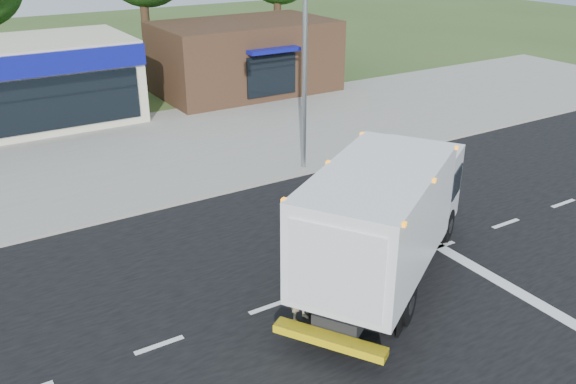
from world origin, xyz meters
name	(u,v)px	position (x,y,z in m)	size (l,w,h in m)	color
ground	(362,275)	(0.00, 0.00, 0.00)	(120.00, 120.00, 0.00)	#385123
road_asphalt	(362,274)	(0.00, 0.00, 0.00)	(60.00, 14.00, 0.02)	black
sidewalk	(230,178)	(0.00, 8.20, 0.06)	(60.00, 2.40, 0.12)	gray
parking_apron	(173,138)	(0.00, 14.00, 0.01)	(60.00, 9.00, 0.02)	gray
lane_markings	(431,282)	(1.35, -1.35, 0.02)	(55.20, 7.00, 0.01)	silver
ems_box_truck	(386,212)	(0.31, -0.50, 2.08)	(8.22, 6.47, 3.61)	black
emergency_worker	(301,287)	(-2.62, -0.89, 0.97)	(0.79, 0.64, 1.98)	tan
brown_storefront	(245,57)	(7.00, 19.98, 2.00)	(10.00, 6.70, 4.00)	#382316
traffic_signal_pole	(290,47)	(2.35, 7.60, 4.92)	(3.51, 0.25, 8.00)	gray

